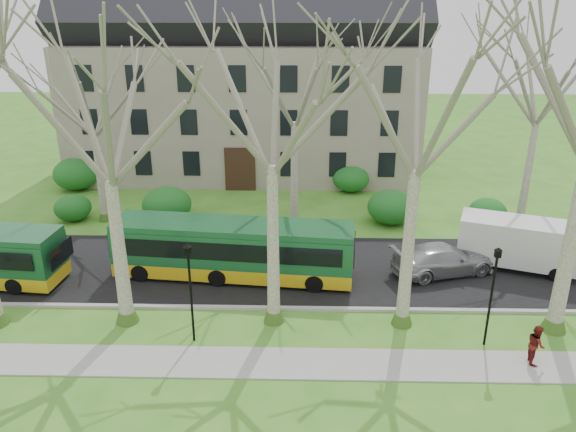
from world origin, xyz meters
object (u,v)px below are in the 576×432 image
object	(u,v)px
sedan	(443,259)
pedestrian_b	(536,344)
van_a	(519,244)
bus_follow	(233,249)

from	to	relation	value
sedan	pedestrian_b	world-z (taller)	pedestrian_b
sedan	pedestrian_b	xyz separation A→B (m)	(1.85, -7.42, 0.03)
sedan	van_a	size ratio (longest dim) A/B	0.90
bus_follow	sedan	bearing A→B (deg)	8.90
bus_follow	van_a	distance (m)	14.72
sedan	van_a	bearing A→B (deg)	-96.18
bus_follow	van_a	bearing A→B (deg)	11.06
pedestrian_b	sedan	bearing A→B (deg)	21.16
van_a	pedestrian_b	bearing A→B (deg)	-85.37
van_a	bus_follow	bearing A→B (deg)	-155.35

